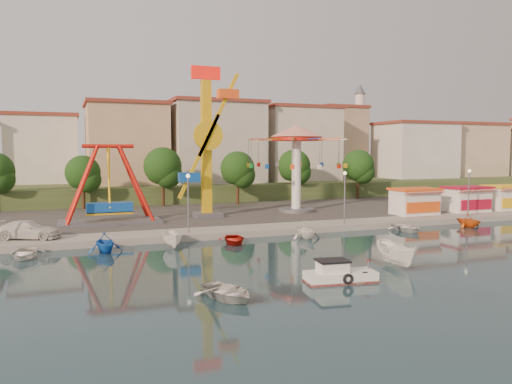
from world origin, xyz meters
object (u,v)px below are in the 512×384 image
wave_swinger (296,149)px  van (28,230)px  kamikaze_tower (209,145)px  pirate_ship_ride (109,186)px  rowboat_a (227,292)px  skiff (397,254)px  cabin_motorboat (339,275)px

wave_swinger → van: wave_swinger is taller
kamikaze_tower → van: size_ratio=3.17×
pirate_ship_ride → rowboat_a: bearing=-82.2°
kamikaze_tower → skiff: size_ratio=3.75×
pirate_ship_ride → skiff: size_ratio=2.27×
rowboat_a → skiff: bearing=-3.6°
rowboat_a → cabin_motorboat: bearing=-10.5°
pirate_ship_ride → kamikaze_tower: kamikaze_tower is taller
kamikaze_tower → pirate_ship_ride: bearing=-175.6°
pirate_ship_ride → skiff: 29.77m
pirate_ship_ride → cabin_motorboat: 29.00m
pirate_ship_ride → rowboat_a: (3.73, -27.37, -4.00)m
skiff → van: (-24.10, 17.09, 0.51)m
wave_swinger → kamikaze_tower: bearing=-174.8°
kamikaze_tower → rowboat_a: size_ratio=4.35×
cabin_motorboat → rowboat_a: cabin_motorboat is taller
skiff → wave_swinger: bearing=85.7°
cabin_motorboat → skiff: skiff is taller
van → skiff: bearing=-104.1°
kamikaze_tower → wave_swinger: (11.13, 1.01, -0.36)m
pirate_ship_ride → rowboat_a: 27.91m
pirate_ship_ride → wave_swinger: bearing=4.8°
pirate_ship_ride → cabin_motorboat: bearing=-67.4°
kamikaze_tower → wave_swinger: size_ratio=1.42×
wave_swinger → cabin_motorboat: bearing=-110.9°
kamikaze_tower → cabin_motorboat: bearing=-89.3°
pirate_ship_ride → skiff: bearing=-54.9°
rowboat_a → van: van is taller
cabin_motorboat → pirate_ship_ride: bearing=120.3°
wave_swinger → rowboat_a: size_ratio=3.06×
van → pirate_ship_ride: bearing=-23.8°
kamikaze_tower → van: bearing=-156.0°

